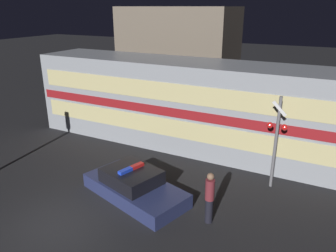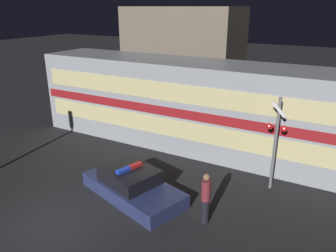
{
  "view_description": "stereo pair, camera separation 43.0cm",
  "coord_description": "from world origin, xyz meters",
  "px_view_note": "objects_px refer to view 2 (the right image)",
  "views": [
    {
      "loc": [
        7.38,
        -6.5,
        6.9
      ],
      "look_at": [
        1.22,
        5.48,
        1.97
      ],
      "focal_mm": 35.0,
      "sensor_mm": 36.0,
      "label": 1
    },
    {
      "loc": [
        7.76,
        -6.3,
        6.9
      ],
      "look_at": [
        1.22,
        5.48,
        1.97
      ],
      "focal_mm": 35.0,
      "sensor_mm": 36.0,
      "label": 2
    }
  ],
  "objects_px": {
    "police_car": "(132,185)",
    "pedestrian": "(206,198)",
    "crossing_signal_near": "(276,138)",
    "train": "(194,105)"
  },
  "relations": [
    {
      "from": "police_car",
      "to": "train",
      "type": "bearing_deg",
      "value": 106.99
    },
    {
      "from": "train",
      "to": "crossing_signal_near",
      "type": "distance_m",
      "value": 5.2
    },
    {
      "from": "train",
      "to": "crossing_signal_near",
      "type": "relative_size",
      "value": 4.59
    },
    {
      "from": "police_car",
      "to": "pedestrian",
      "type": "bearing_deg",
      "value": 12.99
    },
    {
      "from": "train",
      "to": "police_car",
      "type": "relative_size",
      "value": 3.79
    },
    {
      "from": "crossing_signal_near",
      "to": "pedestrian",
      "type": "bearing_deg",
      "value": -113.05
    },
    {
      "from": "police_car",
      "to": "crossing_signal_near",
      "type": "bearing_deg",
      "value": 51.37
    },
    {
      "from": "police_car",
      "to": "pedestrian",
      "type": "distance_m",
      "value": 3.17
    },
    {
      "from": "police_car",
      "to": "pedestrian",
      "type": "relative_size",
      "value": 2.47
    },
    {
      "from": "police_car",
      "to": "crossing_signal_near",
      "type": "distance_m",
      "value": 5.79
    }
  ]
}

